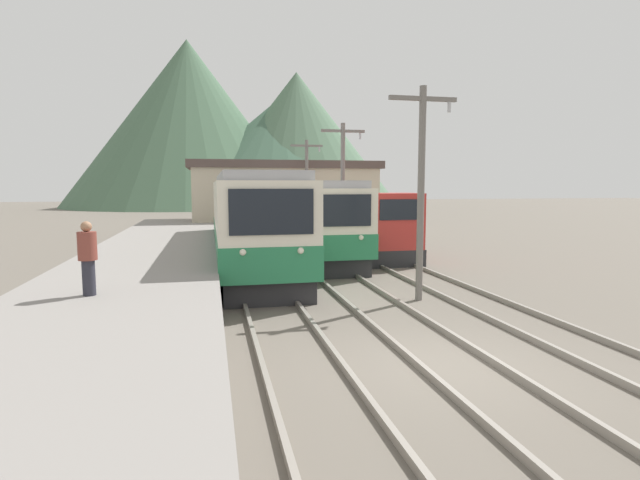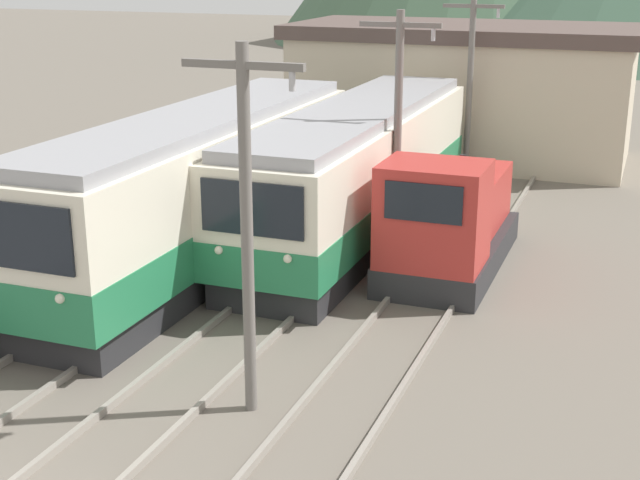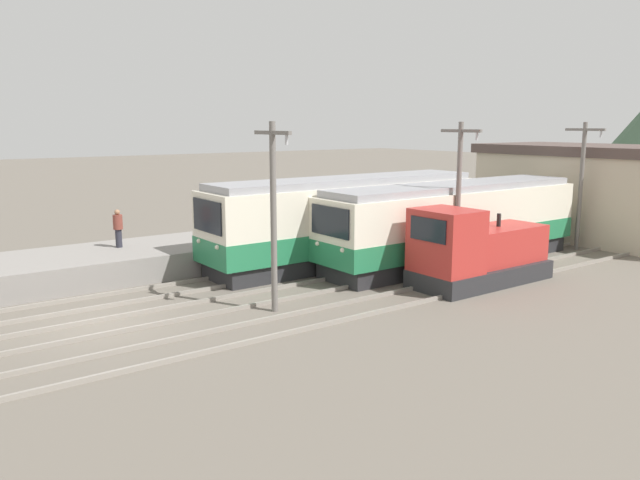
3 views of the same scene
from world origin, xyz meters
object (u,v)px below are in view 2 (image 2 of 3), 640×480
at_px(shunting_locomotive, 449,222).
at_px(catenary_mast_far, 398,125).
at_px(catenary_mast_mid, 247,218).
at_px(catenary_mast_distant, 470,81).
at_px(commuter_train_left, 201,195).
at_px(commuter_train_center, 357,175).

relative_size(shunting_locomotive, catenary_mast_far, 0.96).
xyz_separation_m(catenary_mast_mid, catenary_mast_distant, (0.00, 17.24, 0.00)).
height_order(commuter_train_left, commuter_train_center, commuter_train_left).
xyz_separation_m(commuter_train_center, shunting_locomotive, (3.00, -2.06, -0.42)).
xyz_separation_m(catenary_mast_far, catenary_mast_distant, (0.00, 8.62, 0.00)).
xyz_separation_m(commuter_train_center, catenary_mast_distant, (1.51, 7.16, 1.72)).
xyz_separation_m(commuter_train_center, catenary_mast_mid, (1.51, -10.08, 1.72)).
bearing_deg(catenary_mast_distant, shunting_locomotive, -80.81).
relative_size(commuter_train_center, shunting_locomotive, 2.30).
distance_m(shunting_locomotive, catenary_mast_distant, 9.58).
bearing_deg(commuter_train_center, catenary_mast_far, -44.04).
xyz_separation_m(commuter_train_center, catenary_mast_far, (1.51, -1.46, 1.72)).
bearing_deg(commuter_train_center, shunting_locomotive, -34.41).
relative_size(shunting_locomotive, catenary_mast_mid, 0.96).
xyz_separation_m(commuter_train_left, commuter_train_center, (2.80, 3.66, -0.10)).
distance_m(commuter_train_center, catenary_mast_mid, 10.33).
height_order(catenary_mast_far, catenary_mast_distant, same).
bearing_deg(shunting_locomotive, catenary_mast_distant, 99.19).
height_order(shunting_locomotive, catenary_mast_mid, catenary_mast_mid).
distance_m(commuter_train_left, catenary_mast_distant, 11.76).
relative_size(catenary_mast_far, catenary_mast_distant, 1.00).
height_order(shunting_locomotive, catenary_mast_far, catenary_mast_far).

